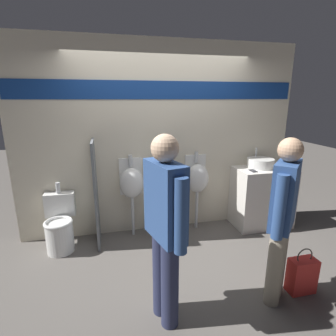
{
  "coord_description": "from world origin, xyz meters",
  "views": [
    {
      "loc": [
        -0.75,
        -3.04,
        1.94
      ],
      "look_at": [
        0.0,
        0.17,
        1.05
      ],
      "focal_mm": 28.0,
      "sensor_mm": 36.0,
      "label": 1
    }
  ],
  "objects": [
    {
      "name": "urinal_near_counter",
      "position": [
        -0.46,
        0.45,
        0.79
      ],
      "size": [
        0.34,
        0.25,
        1.17
      ],
      "color": "silver",
      "rests_on": "ground_plane"
    },
    {
      "name": "person_with_lanyard",
      "position": [
        0.77,
        -1.14,
        0.89
      ],
      "size": [
        0.43,
        0.43,
        1.61
      ],
      "rotation": [
        0.0,
        0.0,
        0.78
      ],
      "color": "gray",
      "rests_on": "ground_plane"
    },
    {
      "name": "divider_near_counter",
      "position": [
        -0.94,
        0.33,
        0.71
      ],
      "size": [
        0.03,
        0.48,
        1.42
      ],
      "color": "slate",
      "rests_on": "ground_plane"
    },
    {
      "name": "ground_plane",
      "position": [
        0.0,
        0.0,
        0.0
      ],
      "size": [
        16.0,
        16.0,
        0.0
      ],
      "primitive_type": "plane",
      "color": "#5B5651"
    },
    {
      "name": "toilet",
      "position": [
        -1.42,
        0.29,
        0.31
      ],
      "size": [
        0.38,
        0.52,
        0.86
      ],
      "color": "white",
      "rests_on": "ground_plane"
    },
    {
      "name": "sink_basin",
      "position": [
        1.47,
        0.36,
        0.99
      ],
      "size": [
        0.39,
        0.39,
        0.28
      ],
      "color": "white",
      "rests_on": "sink_counter"
    },
    {
      "name": "urinal_far",
      "position": [
        0.51,
        0.45,
        0.79
      ],
      "size": [
        0.34,
        0.25,
        1.17
      ],
      "color": "silver",
      "rests_on": "ground_plane"
    },
    {
      "name": "display_wall",
      "position": [
        0.0,
        0.6,
        1.36
      ],
      "size": [
        4.01,
        0.07,
        2.7
      ],
      "color": "beige",
      "rests_on": "ground_plane"
    },
    {
      "name": "sink_counter",
      "position": [
        1.52,
        0.31,
        0.46
      ],
      "size": [
        0.86,
        0.52,
        0.92
      ],
      "color": "silver",
      "rests_on": "ground_plane"
    },
    {
      "name": "divider_mid",
      "position": [
        0.03,
        0.33,
        0.71
      ],
      "size": [
        0.03,
        0.48,
        1.42
      ],
      "color": "slate",
      "rests_on": "ground_plane"
    },
    {
      "name": "person_in_vest",
      "position": [
        -0.33,
        -1.13,
        0.93
      ],
      "size": [
        0.29,
        0.57,
        1.68
      ],
      "rotation": [
        0.0,
        0.0,
        1.85
      ],
      "color": "#282D4C",
      "rests_on": "ground_plane"
    },
    {
      "name": "cell_phone",
      "position": [
        1.26,
        0.2,
        0.92
      ],
      "size": [
        0.07,
        0.14,
        0.01
      ],
      "color": "black",
      "rests_on": "sink_counter"
    },
    {
      "name": "shopping_bag",
      "position": [
        1.1,
        -1.12,
        0.19
      ],
      "size": [
        0.27,
        0.15,
        0.5
      ],
      "color": "red",
      "rests_on": "ground_plane"
    }
  ]
}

